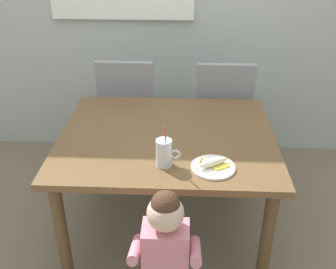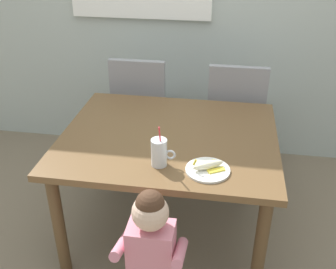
% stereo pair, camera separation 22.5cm
% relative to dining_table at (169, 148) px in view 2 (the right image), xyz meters
% --- Properties ---
extents(ground_plane, '(24.00, 24.00, 0.00)m').
position_rel_dining_table_xyz_m(ground_plane, '(0.00, 0.00, -0.64)').
color(ground_plane, '#7A6B56').
extents(dining_table, '(1.28, 1.07, 0.73)m').
position_rel_dining_table_xyz_m(dining_table, '(0.00, 0.00, 0.00)').
color(dining_table, brown).
rests_on(dining_table, ground).
extents(dining_chair_left, '(0.44, 0.44, 0.96)m').
position_rel_dining_table_xyz_m(dining_chair_left, '(-0.34, 0.76, -0.10)').
color(dining_chair_left, gray).
rests_on(dining_chair_left, ground).
extents(dining_chair_right, '(0.44, 0.45, 0.96)m').
position_rel_dining_table_xyz_m(dining_chair_right, '(0.40, 0.75, -0.10)').
color(dining_chair_right, gray).
rests_on(dining_chair_right, ground).
extents(toddler_standing, '(0.33, 0.24, 0.84)m').
position_rel_dining_table_xyz_m(toddler_standing, '(0.03, -0.70, -0.11)').
color(toddler_standing, '#3F4760').
rests_on(toddler_standing, ground).
extents(milk_cup, '(0.13, 0.09, 0.25)m').
position_rel_dining_table_xyz_m(milk_cup, '(0.00, -0.33, 0.16)').
color(milk_cup, silver).
rests_on(milk_cup, dining_table).
extents(snack_plate, '(0.23, 0.23, 0.01)m').
position_rel_dining_table_xyz_m(snack_plate, '(0.26, -0.35, 0.10)').
color(snack_plate, white).
rests_on(snack_plate, dining_table).
extents(peeled_banana, '(0.18, 0.14, 0.07)m').
position_rel_dining_table_xyz_m(peeled_banana, '(0.26, -0.34, 0.12)').
color(peeled_banana, '#F4EAC6').
rests_on(peeled_banana, snack_plate).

